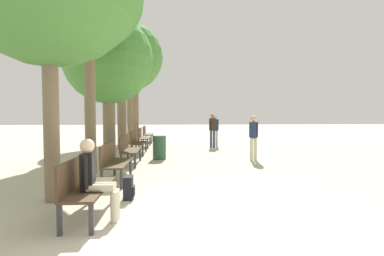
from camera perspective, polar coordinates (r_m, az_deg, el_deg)
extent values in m
plane|color=beige|center=(4.93, 2.09, -16.97)|extent=(80.00, 80.00, 0.00)
cube|color=#4C3823|center=(5.17, -18.88, -10.92)|extent=(0.51, 1.57, 0.04)
cube|color=#4C3823|center=(5.19, -21.48, -8.02)|extent=(0.04, 1.57, 0.48)
cube|color=#38383D|center=(4.50, -18.65, -16.17)|extent=(0.06, 0.06, 0.43)
cube|color=#38383D|center=(5.89, -14.93, -11.57)|extent=(0.06, 0.06, 0.43)
cube|color=#38383D|center=(4.62, -23.92, -15.75)|extent=(0.06, 0.06, 0.43)
cube|color=#38383D|center=(5.98, -18.98, -11.40)|extent=(0.06, 0.06, 0.43)
cube|color=#4C3823|center=(7.57, -14.00, -6.52)|extent=(0.51, 1.57, 0.04)
cube|color=#4C3823|center=(7.58, -15.79, -4.56)|extent=(0.04, 1.57, 0.48)
cube|color=#38383D|center=(6.86, -13.30, -9.49)|extent=(0.06, 0.06, 0.43)
cube|color=#38383D|center=(8.30, -11.64, -7.33)|extent=(0.06, 0.06, 0.43)
cube|color=#38383D|center=(6.94, -16.79, -9.40)|extent=(0.06, 0.06, 0.43)
cube|color=#38383D|center=(8.37, -14.53, -7.29)|extent=(0.06, 0.06, 0.43)
cube|color=#4C3823|center=(10.02, -11.52, -4.23)|extent=(0.51, 1.57, 0.04)
cube|color=#4C3823|center=(10.02, -12.87, -2.75)|extent=(0.04, 1.57, 0.48)
cube|color=#38383D|center=(9.29, -10.80, -6.24)|extent=(0.06, 0.06, 0.43)
cube|color=#38383D|center=(10.75, -9.87, -5.01)|extent=(0.06, 0.06, 0.43)
cube|color=#38383D|center=(9.35, -13.39, -6.21)|extent=(0.06, 0.06, 0.43)
cube|color=#38383D|center=(10.81, -12.10, -4.99)|extent=(0.06, 0.06, 0.43)
cube|color=#4C3823|center=(12.48, -10.02, -2.84)|extent=(0.51, 1.57, 0.04)
cube|color=#4C3823|center=(12.49, -11.11, -1.65)|extent=(0.04, 1.57, 0.48)
cube|color=#38383D|center=(11.76, -9.36, -4.34)|extent=(0.06, 0.06, 0.43)
cube|color=#38383D|center=(13.22, -8.76, -3.55)|extent=(0.06, 0.06, 0.43)
cube|color=#38383D|center=(11.80, -11.41, -4.33)|extent=(0.06, 0.06, 0.43)
cube|color=#38383D|center=(13.27, -10.58, -3.54)|extent=(0.06, 0.06, 0.43)
cube|color=#4C3823|center=(14.96, -9.02, -1.90)|extent=(0.51, 1.57, 0.04)
cube|color=#4C3823|center=(14.97, -9.93, -0.92)|extent=(0.04, 1.57, 0.48)
cube|color=#38383D|center=(14.23, -8.43, -3.10)|extent=(0.06, 0.06, 0.43)
cube|color=#38383D|center=(15.70, -8.01, -2.54)|extent=(0.06, 0.06, 0.43)
cube|color=#38383D|center=(14.27, -10.12, -3.10)|extent=(0.06, 0.06, 0.43)
cube|color=#38383D|center=(15.74, -9.54, -2.54)|extent=(0.06, 0.06, 0.43)
cube|color=#4C3823|center=(17.45, -8.31, -1.24)|extent=(0.51, 1.57, 0.04)
cube|color=#4C3823|center=(17.45, -9.09, -0.39)|extent=(0.04, 1.57, 0.48)
cube|color=#38383D|center=(16.71, -7.77, -2.22)|extent=(0.06, 0.06, 0.43)
cube|color=#38383D|center=(18.19, -7.46, -1.82)|extent=(0.06, 0.06, 0.43)
cube|color=#38383D|center=(16.75, -9.21, -2.22)|extent=(0.06, 0.06, 0.43)
cube|color=#38383D|center=(18.22, -8.79, -1.82)|extent=(0.06, 0.06, 0.43)
cylinder|color=#7A664C|center=(6.20, -25.26, 2.62)|extent=(0.28, 0.28, 3.35)
cylinder|color=#7A664C|center=(8.80, -18.87, 5.15)|extent=(0.30, 0.30, 4.11)
cylinder|color=#7A664C|center=(11.26, -15.51, 1.18)|extent=(0.44, 0.44, 2.74)
sphere|color=#478438|center=(11.43, -15.66, 12.55)|extent=(3.21, 3.21, 3.21)
cylinder|color=#7A664C|center=(14.08, -13.22, 3.92)|extent=(0.42, 0.42, 3.93)
sphere|color=#478438|center=(14.38, -13.34, 14.49)|extent=(2.44, 2.44, 2.44)
cylinder|color=#7A664C|center=(16.61, -11.80, 3.38)|extent=(0.28, 0.28, 3.72)
sphere|color=#478438|center=(16.89, -11.90, 13.12)|extent=(3.63, 3.63, 3.63)
cylinder|color=#7A664C|center=(18.70, -10.93, 3.35)|extent=(0.53, 0.53, 3.74)
sphere|color=#478438|center=(18.90, -11.00, 11.07)|extent=(2.44, 2.44, 2.44)
cylinder|color=beige|center=(4.85, -17.05, -10.86)|extent=(0.41, 0.12, 0.12)
cylinder|color=beige|center=(4.88, -14.59, -14.33)|extent=(0.12, 0.12, 0.47)
cylinder|color=beige|center=(4.98, -16.67, -10.48)|extent=(0.41, 0.12, 0.12)
cylinder|color=beige|center=(5.02, -14.27, -13.85)|extent=(0.12, 0.12, 0.47)
cube|color=black|center=(4.92, -19.25, -7.96)|extent=(0.19, 0.22, 0.58)
cylinder|color=black|center=(4.79, -19.64, -7.88)|extent=(0.09, 0.09, 0.52)
cylinder|color=black|center=(5.03, -18.88, -7.38)|extent=(0.09, 0.09, 0.52)
sphere|color=beige|center=(4.86, -19.32, -3.24)|extent=(0.22, 0.22, 0.22)
cube|color=black|center=(6.07, -12.04, -11.04)|extent=(0.16, 0.31, 0.45)
cube|color=black|center=(6.07, -11.08, -11.67)|extent=(0.04, 0.22, 0.20)
cylinder|color=#384260|center=(14.58, 3.64, -2.13)|extent=(0.12, 0.12, 0.84)
cylinder|color=#384260|center=(14.60, 4.21, -2.13)|extent=(0.12, 0.12, 0.84)
cube|color=black|center=(14.55, 3.93, 0.68)|extent=(0.29, 0.28, 0.59)
cylinder|color=black|center=(14.53, 3.45, 0.74)|extent=(0.09, 0.09, 0.56)
cylinder|color=black|center=(14.56, 4.42, 0.74)|extent=(0.09, 0.09, 0.56)
sphere|color=#A37A5B|center=(14.54, 3.94, 2.32)|extent=(0.23, 0.23, 0.23)
cylinder|color=beige|center=(10.76, 11.26, -4.03)|extent=(0.12, 0.12, 0.80)
cylinder|color=beige|center=(10.80, 11.99, -4.02)|extent=(0.12, 0.12, 0.80)
cube|color=navy|center=(10.72, 11.66, -0.39)|extent=(0.27, 0.28, 0.57)
cylinder|color=navy|center=(10.69, 11.04, -0.32)|extent=(0.08, 0.08, 0.54)
cylinder|color=navy|center=(10.75, 12.27, -0.32)|extent=(0.08, 0.08, 0.54)
sphere|color=tan|center=(10.71, 11.68, 1.73)|extent=(0.22, 0.22, 0.22)
cylinder|color=beige|center=(14.97, 4.21, -2.07)|extent=(0.12, 0.12, 0.81)
cylinder|color=beige|center=(14.99, 4.75, -2.06)|extent=(0.12, 0.12, 0.81)
cube|color=navy|center=(14.94, 4.49, 0.57)|extent=(0.28, 0.27, 0.57)
cylinder|color=navy|center=(14.92, 4.04, 0.63)|extent=(0.08, 0.08, 0.54)
cylinder|color=navy|center=(14.96, 4.95, 0.63)|extent=(0.08, 0.08, 0.54)
sphere|color=tan|center=(14.93, 4.50, 2.11)|extent=(0.22, 0.22, 0.22)
cylinder|color=#2D5138|center=(10.98, -6.23, -3.70)|extent=(0.48, 0.48, 0.86)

